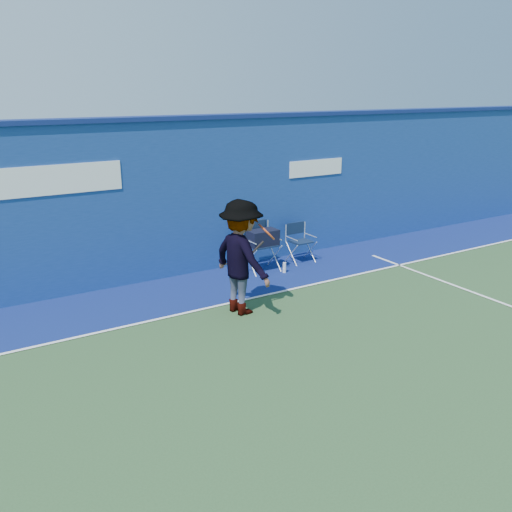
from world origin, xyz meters
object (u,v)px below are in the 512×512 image
directors_chair_right (300,250)px  tennis_player (241,257)px  directors_chair_left (262,250)px  water_bottle (284,268)px

directors_chair_right → tennis_player: size_ratio=0.43×
directors_chair_left → directors_chair_right: directors_chair_left is taller
directors_chair_left → tennis_player: bearing=-130.6°
directors_chair_left → water_bottle: 0.58m
directors_chair_left → directors_chair_right: size_ratio=1.22×
water_bottle → directors_chair_right: bearing=32.1°
directors_chair_right → water_bottle: directors_chair_right is taller
directors_chair_right → tennis_player: (-2.41, -1.71, 0.69)m
directors_chair_left → tennis_player: tennis_player is taller
directors_chair_right → water_bottle: bearing=-147.9°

